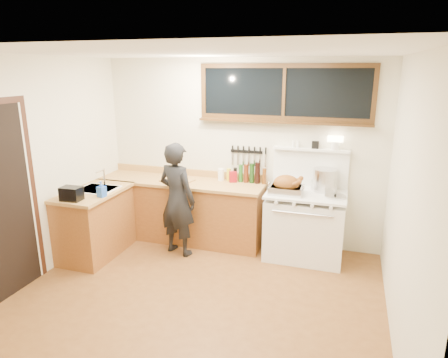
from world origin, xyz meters
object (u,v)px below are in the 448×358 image
(vintage_stove, at_px, (305,223))
(man, at_px, (177,199))
(cutting_board, at_px, (177,178))
(roast_turkey, at_px, (287,186))

(vintage_stove, xyz_separation_m, man, (-1.65, -0.42, 0.30))
(cutting_board, xyz_separation_m, roast_turkey, (1.57, -0.10, 0.05))
(vintage_stove, xyz_separation_m, roast_turkey, (-0.25, -0.13, 0.53))
(vintage_stove, height_order, cutting_board, vintage_stove)
(cutting_board, relative_size, roast_turkey, 1.05)
(roast_turkey, bearing_deg, vintage_stove, 27.27)
(man, bearing_deg, roast_turkey, 11.75)
(man, xyz_separation_m, roast_turkey, (1.41, 0.29, 0.23))
(vintage_stove, height_order, roast_turkey, vintage_stove)
(cutting_board, bearing_deg, man, -66.85)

